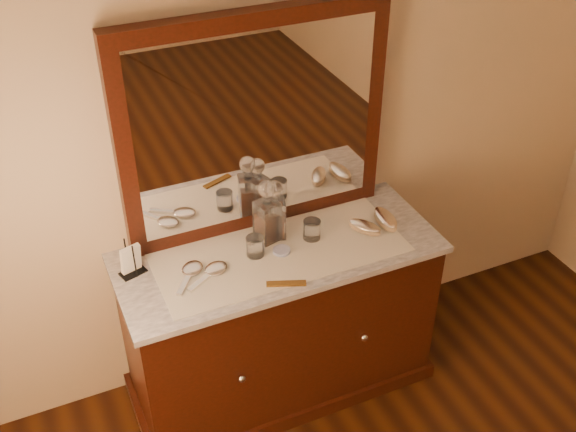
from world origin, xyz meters
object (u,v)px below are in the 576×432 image
(dresser_cabinet, at_px, (279,323))
(hand_mirror_inner, at_px, (213,271))
(decanter_right, at_px, (275,215))
(decanter_left, at_px, (267,217))
(mirror_frame, at_px, (255,125))
(comb, at_px, (286,284))
(hand_mirror_outer, at_px, (191,271))
(pin_dish, at_px, (282,251))
(brush_far, at_px, (385,219))
(napkin_rack, at_px, (131,261))
(brush_near, at_px, (365,227))

(dresser_cabinet, xyz_separation_m, hand_mirror_inner, (-0.32, -0.03, 0.45))
(decanter_right, bearing_deg, dresser_cabinet, -105.34)
(decanter_left, relative_size, decanter_right, 1.05)
(decanter_left, bearing_deg, mirror_frame, 84.49)
(decanter_right, height_order, hand_mirror_inner, decanter_right)
(comb, relative_size, hand_mirror_outer, 0.78)
(pin_dish, height_order, brush_far, brush_far)
(napkin_rack, distance_m, brush_near, 1.05)
(mirror_frame, bearing_deg, brush_near, -33.99)
(dresser_cabinet, height_order, pin_dish, pin_dish)
(decanter_right, xyz_separation_m, hand_mirror_inner, (-0.34, -0.13, -0.10))
(brush_far, height_order, hand_mirror_inner, brush_far)
(comb, xyz_separation_m, hand_mirror_inner, (-0.25, 0.19, 0.01))
(dresser_cabinet, height_order, napkin_rack, napkin_rack)
(mirror_frame, height_order, hand_mirror_outer, mirror_frame)
(mirror_frame, bearing_deg, pin_dish, -89.02)
(hand_mirror_inner, bearing_deg, hand_mirror_outer, 157.56)
(mirror_frame, bearing_deg, comb, -97.75)
(decanter_left, bearing_deg, hand_mirror_inner, -157.48)
(pin_dish, relative_size, comb, 0.47)
(comb, bearing_deg, napkin_rack, 170.42)
(dresser_cabinet, distance_m, decanter_left, 0.57)
(comb, relative_size, hand_mirror_inner, 0.74)
(brush_near, bearing_deg, hand_mirror_inner, 179.83)
(comb, height_order, napkin_rack, napkin_rack)
(dresser_cabinet, xyz_separation_m, hand_mirror_outer, (-0.40, 0.00, 0.45))
(brush_far, relative_size, hand_mirror_inner, 0.82)
(comb, xyz_separation_m, decanter_left, (0.05, 0.32, 0.11))
(napkin_rack, bearing_deg, dresser_cabinet, -9.92)
(decanter_left, bearing_deg, brush_far, -11.97)
(brush_near, bearing_deg, napkin_rack, 172.16)
(decanter_right, distance_m, hand_mirror_outer, 0.45)
(dresser_cabinet, distance_m, brush_far, 0.71)
(decanter_left, relative_size, brush_far, 1.67)
(dresser_cabinet, relative_size, hand_mirror_inner, 6.30)
(comb, distance_m, hand_mirror_inner, 0.32)
(decanter_left, relative_size, brush_near, 1.77)
(hand_mirror_outer, distance_m, hand_mirror_inner, 0.09)
(brush_far, bearing_deg, hand_mirror_inner, -179.35)
(decanter_right, relative_size, hand_mirror_outer, 1.36)
(dresser_cabinet, xyz_separation_m, napkin_rack, (-0.62, 0.11, 0.51))
(hand_mirror_inner, bearing_deg, brush_far, 0.65)
(pin_dish, xyz_separation_m, brush_near, (0.41, -0.01, 0.02))
(decanter_left, bearing_deg, brush_near, -16.52)
(napkin_rack, bearing_deg, mirror_frame, 12.27)
(mirror_frame, distance_m, decanter_left, 0.41)
(dresser_cabinet, relative_size, hand_mirror_outer, 6.57)
(hand_mirror_outer, height_order, hand_mirror_inner, same)
(pin_dish, distance_m, napkin_rack, 0.64)
(brush_near, distance_m, hand_mirror_inner, 0.73)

